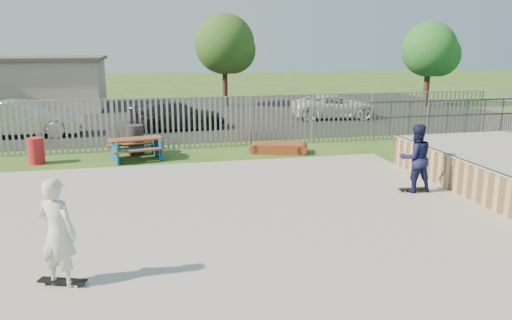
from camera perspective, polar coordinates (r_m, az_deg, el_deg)
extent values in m
plane|color=#2E571D|center=(10.92, -9.62, -8.60)|extent=(120.00, 120.00, 0.00)
cube|color=#9A9A95|center=(10.89, -9.64, -8.23)|extent=(15.00, 12.00, 0.15)
cylinder|color=#383A3F|center=(13.99, 22.35, 0.07)|extent=(0.06, 7.00, 0.06)
cube|color=brown|center=(18.05, -13.61, 2.34)|extent=(1.91, 1.08, 0.06)
cube|color=brown|center=(17.52, -13.15, 1.08)|extent=(1.82, 0.67, 0.05)
cube|color=brown|center=(18.68, -13.95, 1.78)|extent=(1.82, 0.67, 0.05)
cube|color=navy|center=(18.11, -13.55, 1.22)|extent=(1.87, 1.72, 0.74)
cube|color=brown|center=(18.75, 2.60, 1.39)|extent=(1.97, 1.41, 0.36)
cylinder|color=red|center=(18.53, -23.85, 0.96)|extent=(0.54, 0.54, 0.90)
cylinder|color=#2A2A2C|center=(18.97, -13.66, 2.28)|extent=(0.65, 0.65, 1.08)
cube|color=black|center=(29.42, -11.68, 5.12)|extent=(40.00, 18.00, 0.02)
imported|color=silver|center=(24.05, -24.89, 4.33)|extent=(4.83, 1.79, 1.58)
imported|color=black|center=(23.98, -8.95, 5.05)|extent=(4.68, 2.25, 1.31)
imported|color=silver|center=(27.50, 8.94, 6.07)|extent=(4.82, 2.52, 1.30)
cube|color=beige|center=(34.09, -25.62, 7.71)|extent=(10.00, 6.00, 3.00)
cube|color=#4C4742|center=(34.01, -25.90, 10.39)|extent=(10.40, 6.40, 0.20)
cylinder|color=#41261A|center=(32.52, -3.56, 9.11)|extent=(0.33, 0.33, 3.39)
sphere|color=#2A501B|center=(32.44, -3.62, 13.10)|extent=(3.80, 3.80, 3.80)
cylinder|color=#442B1B|center=(34.44, 18.94, 8.42)|extent=(0.37, 0.37, 3.10)
sphere|color=#205F22|center=(34.35, 19.20, 11.86)|extent=(3.47, 3.47, 3.47)
cube|color=black|center=(14.03, 17.53, -3.16)|extent=(0.81, 0.23, 0.02)
cube|color=black|center=(9.02, -21.28, -12.74)|extent=(0.82, 0.46, 0.02)
imported|color=#141840|center=(13.82, 17.77, 0.21)|extent=(0.91, 0.72, 1.82)
imported|color=silver|center=(8.69, -21.74, -7.71)|extent=(0.79, 0.71, 1.82)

